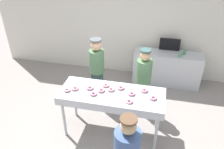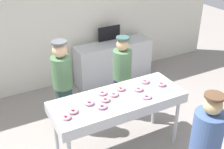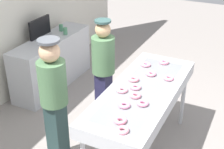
{
  "view_description": "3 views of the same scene",
  "coord_description": "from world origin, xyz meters",
  "px_view_note": "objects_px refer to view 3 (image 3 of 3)",
  "views": [
    {
      "loc": [
        0.77,
        -3.42,
        3.61
      ],
      "look_at": [
        -0.06,
        0.29,
        1.24
      ],
      "focal_mm": 36.67,
      "sensor_mm": 36.0,
      "label": 1
    },
    {
      "loc": [
        -1.75,
        -3.11,
        3.3
      ],
      "look_at": [
        0.03,
        0.26,
        1.26
      ],
      "focal_mm": 45.81,
      "sensor_mm": 36.0,
      "label": 2
    },
    {
      "loc": [
        -3.15,
        -1.14,
        2.96
      ],
      "look_at": [
        -0.2,
        0.31,
        1.22
      ],
      "focal_mm": 51.58,
      "sensor_mm": 36.0,
      "label": 3
    }
  ],
  "objects_px": {
    "strawberry_donut_8": "(124,105)",
    "strawberry_donut_3": "(120,120)",
    "strawberry_donut_0": "(164,62)",
    "strawberry_donut_11": "(122,130)",
    "strawberry_donut_6": "(146,65)",
    "strawberry_donut_9": "(169,78)",
    "worker_baker": "(54,96)",
    "paper_cup_0": "(61,28)",
    "strawberry_donut_1": "(151,74)",
    "strawberry_donut_10": "(143,103)",
    "strawberry_donut_2": "(135,95)",
    "fryer_conveyor": "(142,95)",
    "strawberry_donut_5": "(122,90)",
    "strawberry_donut_7": "(136,87)",
    "prep_counter": "(53,62)",
    "menu_display": "(40,27)",
    "strawberry_donut_4": "(134,79)",
    "worker_assistant": "(103,66)",
    "paper_cup_1": "(65,31)"
  },
  "relations": [
    {
      "from": "strawberry_donut_1",
      "to": "strawberry_donut_10",
      "type": "bearing_deg",
      "value": -167.25
    },
    {
      "from": "strawberry_donut_8",
      "to": "strawberry_donut_3",
      "type": "bearing_deg",
      "value": -163.94
    },
    {
      "from": "strawberry_donut_9",
      "to": "prep_counter",
      "type": "xyz_separation_m",
      "value": [
        0.68,
        2.33,
        -0.57
      ]
    },
    {
      "from": "strawberry_donut_11",
      "to": "strawberry_donut_10",
      "type": "bearing_deg",
      "value": -0.28
    },
    {
      "from": "strawberry_donut_5",
      "to": "strawberry_donut_8",
      "type": "distance_m",
      "value": 0.32
    },
    {
      "from": "strawberry_donut_5",
      "to": "strawberry_donut_6",
      "type": "xyz_separation_m",
      "value": [
        0.76,
        -0.01,
        0.0
      ]
    },
    {
      "from": "fryer_conveyor",
      "to": "strawberry_donut_3",
      "type": "xyz_separation_m",
      "value": [
        -0.72,
        -0.04,
        0.11
      ]
    },
    {
      "from": "strawberry_donut_10",
      "to": "menu_display",
      "type": "relative_size",
      "value": 0.24
    },
    {
      "from": "strawberry_donut_8",
      "to": "strawberry_donut_9",
      "type": "xyz_separation_m",
      "value": [
        0.81,
        -0.25,
        0.0
      ]
    },
    {
      "from": "fryer_conveyor",
      "to": "strawberry_donut_5",
      "type": "distance_m",
      "value": 0.28
    },
    {
      "from": "strawberry_donut_2",
      "to": "paper_cup_0",
      "type": "distance_m",
      "value": 2.7
    },
    {
      "from": "strawberry_donut_0",
      "to": "strawberry_donut_3",
      "type": "xyz_separation_m",
      "value": [
        -1.51,
        -0.03,
        0.0
      ]
    },
    {
      "from": "worker_baker",
      "to": "paper_cup_0",
      "type": "bearing_deg",
      "value": -160.6
    },
    {
      "from": "fryer_conveyor",
      "to": "strawberry_donut_8",
      "type": "distance_m",
      "value": 0.46
    },
    {
      "from": "strawberry_donut_1",
      "to": "fryer_conveyor",
      "type": "bearing_deg",
      "value": -175.53
    },
    {
      "from": "worker_baker",
      "to": "strawberry_donut_1",
      "type": "bearing_deg",
      "value": 124.01
    },
    {
      "from": "fryer_conveyor",
      "to": "strawberry_donut_9",
      "type": "relative_size",
      "value": 15.58
    },
    {
      "from": "strawberry_donut_1",
      "to": "strawberry_donut_8",
      "type": "height_order",
      "value": "same"
    },
    {
      "from": "menu_display",
      "to": "worker_assistant",
      "type": "bearing_deg",
      "value": -109.09
    },
    {
      "from": "strawberry_donut_3",
      "to": "worker_baker",
      "type": "relative_size",
      "value": 0.08
    },
    {
      "from": "strawberry_donut_8",
      "to": "prep_counter",
      "type": "xyz_separation_m",
      "value": [
        1.5,
        2.08,
        -0.57
      ]
    },
    {
      "from": "strawberry_donut_5",
      "to": "worker_baker",
      "type": "relative_size",
      "value": 0.08
    },
    {
      "from": "strawberry_donut_3",
      "to": "paper_cup_1",
      "type": "xyz_separation_m",
      "value": [
        2.05,
        2.03,
        -0.04
      ]
    },
    {
      "from": "strawberry_donut_3",
      "to": "strawberry_donut_9",
      "type": "distance_m",
      "value": 1.1
    },
    {
      "from": "strawberry_donut_3",
      "to": "paper_cup_1",
      "type": "height_order",
      "value": "strawberry_donut_3"
    },
    {
      "from": "fryer_conveyor",
      "to": "strawberry_donut_7",
      "type": "relative_size",
      "value": 15.58
    },
    {
      "from": "strawberry_donut_5",
      "to": "worker_baker",
      "type": "xyz_separation_m",
      "value": [
        -0.39,
        0.71,
        -0.06
      ]
    },
    {
      "from": "strawberry_donut_11",
      "to": "worker_baker",
      "type": "height_order",
      "value": "worker_baker"
    },
    {
      "from": "strawberry_donut_4",
      "to": "prep_counter",
      "type": "xyz_separation_m",
      "value": [
        0.91,
        1.94,
        -0.57
      ]
    },
    {
      "from": "worker_baker",
      "to": "worker_assistant",
      "type": "distance_m",
      "value": 1.08
    },
    {
      "from": "strawberry_donut_7",
      "to": "menu_display",
      "type": "distance_m",
      "value": 2.49
    },
    {
      "from": "strawberry_donut_7",
      "to": "menu_display",
      "type": "height_order",
      "value": "menu_display"
    },
    {
      "from": "strawberry_donut_3",
      "to": "strawberry_donut_11",
      "type": "height_order",
      "value": "same"
    },
    {
      "from": "strawberry_donut_2",
      "to": "paper_cup_0",
      "type": "relative_size",
      "value": 1.07
    },
    {
      "from": "strawberry_donut_5",
      "to": "strawberry_donut_7",
      "type": "relative_size",
      "value": 1.0
    },
    {
      "from": "strawberry_donut_10",
      "to": "strawberry_donut_6",
      "type": "bearing_deg",
      "value": 18.83
    },
    {
      "from": "strawberry_donut_0",
      "to": "strawberry_donut_11",
      "type": "xyz_separation_m",
      "value": [
        -1.64,
        -0.11,
        0.0
      ]
    },
    {
      "from": "strawberry_donut_6",
      "to": "strawberry_donut_9",
      "type": "xyz_separation_m",
      "value": [
        -0.24,
        -0.4,
        0.0
      ]
    },
    {
      "from": "strawberry_donut_1",
      "to": "paper_cup_0",
      "type": "distance_m",
      "value": 2.37
    },
    {
      "from": "strawberry_donut_3",
      "to": "paper_cup_1",
      "type": "distance_m",
      "value": 2.88
    },
    {
      "from": "strawberry_donut_7",
      "to": "strawberry_donut_9",
      "type": "bearing_deg",
      "value": -36.03
    },
    {
      "from": "strawberry_donut_2",
      "to": "prep_counter",
      "type": "height_order",
      "value": "strawberry_donut_2"
    },
    {
      "from": "prep_counter",
      "to": "fryer_conveyor",
      "type": "bearing_deg",
      "value": -116.38
    },
    {
      "from": "strawberry_donut_7",
      "to": "prep_counter",
      "type": "distance_m",
      "value": 2.37
    },
    {
      "from": "strawberry_donut_11",
      "to": "menu_display",
      "type": "xyz_separation_m",
      "value": [
        1.91,
        2.45,
        0.06
      ]
    },
    {
      "from": "strawberry_donut_2",
      "to": "strawberry_donut_3",
      "type": "bearing_deg",
      "value": -174.56
    },
    {
      "from": "strawberry_donut_0",
      "to": "worker_baker",
      "type": "bearing_deg",
      "value": 145.58
    },
    {
      "from": "strawberry_donut_9",
      "to": "strawberry_donut_4",
      "type": "bearing_deg",
      "value": 120.16
    },
    {
      "from": "strawberry_donut_4",
      "to": "worker_baker",
      "type": "bearing_deg",
      "value": 133.53
    },
    {
      "from": "strawberry_donut_4",
      "to": "menu_display",
      "type": "xyz_separation_m",
      "value": [
        0.91,
        2.15,
        0.06
      ]
    }
  ]
}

